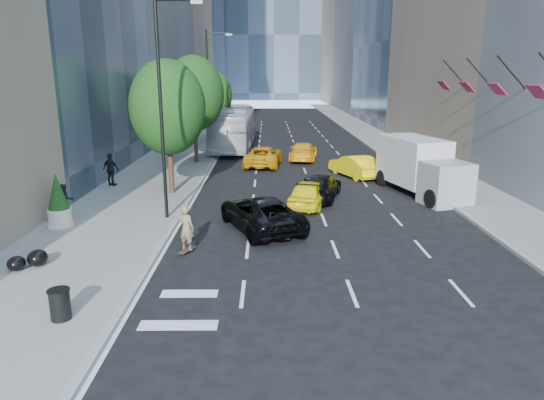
{
  "coord_description": "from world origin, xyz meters",
  "views": [
    {
      "loc": [
        -1.7,
        -18.21,
        6.82
      ],
      "look_at": [
        -1.51,
        1.67,
        1.6
      ],
      "focal_mm": 32.0,
      "sensor_mm": 36.0,
      "label": 1
    }
  ],
  "objects_px": {
    "black_sedan_mercedes": "(319,187)",
    "box_truck": "(421,167)",
    "trash_can": "(60,305)",
    "city_bus": "(234,128)",
    "skateboarder": "(186,231)",
    "black_sedan_lincoln": "(261,213)",
    "planter_shrub": "(58,201)"
  },
  "relations": [
    {
      "from": "skateboarder",
      "to": "box_truck",
      "type": "bearing_deg",
      "value": -117.04
    },
    {
      "from": "trash_can",
      "to": "city_bus",
      "type": "bearing_deg",
      "value": 85.33
    },
    {
      "from": "black_sedan_mercedes",
      "to": "trash_can",
      "type": "distance_m",
      "value": 16.36
    },
    {
      "from": "trash_can",
      "to": "skateboarder",
      "type": "bearing_deg",
      "value": 64.7
    },
    {
      "from": "box_truck",
      "to": "city_bus",
      "type": "bearing_deg",
      "value": 108.72
    },
    {
      "from": "city_bus",
      "to": "trash_can",
      "type": "xyz_separation_m",
      "value": [
        -2.68,
        -32.84,
        -1.3
      ]
    },
    {
      "from": "black_sedan_lincoln",
      "to": "planter_shrub",
      "type": "height_order",
      "value": "planter_shrub"
    },
    {
      "from": "skateboarder",
      "to": "box_truck",
      "type": "distance_m",
      "value": 15.24
    },
    {
      "from": "skateboarder",
      "to": "trash_can",
      "type": "xyz_separation_m",
      "value": [
        -2.63,
        -5.56,
        -0.32
      ]
    },
    {
      "from": "black_sedan_lincoln",
      "to": "city_bus",
      "type": "xyz_separation_m",
      "value": [
        -2.8,
        24.34,
        1.12
      ]
    },
    {
      "from": "skateboarder",
      "to": "black_sedan_lincoln",
      "type": "bearing_deg",
      "value": -109.38
    },
    {
      "from": "black_sedan_lincoln",
      "to": "black_sedan_mercedes",
      "type": "height_order",
      "value": "black_sedan_lincoln"
    },
    {
      "from": "black_sedan_mercedes",
      "to": "trash_can",
      "type": "xyz_separation_m",
      "value": [
        -8.68,
        -13.87,
        -0.13
      ]
    },
    {
      "from": "skateboarder",
      "to": "black_sedan_mercedes",
      "type": "bearing_deg",
      "value": -101.28
    },
    {
      "from": "trash_can",
      "to": "planter_shrub",
      "type": "bearing_deg",
      "value": 112.41
    },
    {
      "from": "black_sedan_mercedes",
      "to": "box_truck",
      "type": "height_order",
      "value": "box_truck"
    },
    {
      "from": "black_sedan_mercedes",
      "to": "black_sedan_lincoln",
      "type": "bearing_deg",
      "value": 74.92
    },
    {
      "from": "black_sedan_mercedes",
      "to": "box_truck",
      "type": "bearing_deg",
      "value": -153.76
    },
    {
      "from": "city_bus",
      "to": "box_truck",
      "type": "height_order",
      "value": "city_bus"
    },
    {
      "from": "city_bus",
      "to": "trash_can",
      "type": "height_order",
      "value": "city_bus"
    },
    {
      "from": "city_bus",
      "to": "trash_can",
      "type": "bearing_deg",
      "value": -93.15
    },
    {
      "from": "box_truck",
      "to": "trash_can",
      "type": "height_order",
      "value": "box_truck"
    },
    {
      "from": "box_truck",
      "to": "planter_shrub",
      "type": "relative_size",
      "value": 2.88
    },
    {
      "from": "black_sedan_lincoln",
      "to": "trash_can",
      "type": "height_order",
      "value": "black_sedan_lincoln"
    },
    {
      "from": "skateboarder",
      "to": "black_sedan_mercedes",
      "type": "height_order",
      "value": "skateboarder"
    },
    {
      "from": "black_sedan_lincoln",
      "to": "planter_shrub",
      "type": "bearing_deg",
      "value": -23.07
    },
    {
      "from": "black_sedan_lincoln",
      "to": "box_truck",
      "type": "height_order",
      "value": "box_truck"
    },
    {
      "from": "black_sedan_lincoln",
      "to": "black_sedan_mercedes",
      "type": "distance_m",
      "value": 6.25
    },
    {
      "from": "black_sedan_lincoln",
      "to": "city_bus",
      "type": "distance_m",
      "value": 24.53
    },
    {
      "from": "black_sedan_lincoln",
      "to": "planter_shrub",
      "type": "xyz_separation_m",
      "value": [
        -9.0,
        0.03,
        0.56
      ]
    },
    {
      "from": "trash_can",
      "to": "planter_shrub",
      "type": "height_order",
      "value": "planter_shrub"
    },
    {
      "from": "city_bus",
      "to": "box_truck",
      "type": "distance_m",
      "value": 21.48
    }
  ]
}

